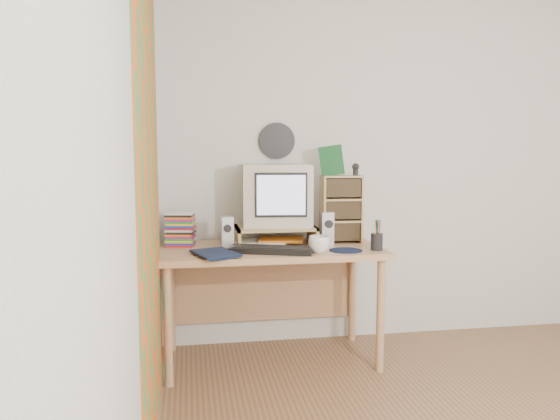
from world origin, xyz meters
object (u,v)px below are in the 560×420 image
object	(u,v)px
mug	(319,244)
crt_monitor	(277,195)
desk	(269,266)
diary	(198,253)
dvd_stack	(181,227)
cd_rack	(341,209)
keyboard	(271,250)

from	to	relation	value
mug	crt_monitor	bearing A→B (deg)	116.85
desk	diary	xyz separation A→B (m)	(-0.46, -0.33, 0.16)
dvd_stack	cd_rack	size ratio (longest dim) A/B	0.55
keyboard	mug	bearing A→B (deg)	9.38
cd_rack	diary	world-z (taller)	cd_rack
crt_monitor	mug	xyz separation A→B (m)	(0.19, -0.39, -0.27)
crt_monitor	keyboard	bearing A→B (deg)	-98.11
mug	diary	world-z (taller)	mug
cd_rack	mug	bearing A→B (deg)	-122.10
diary	desk	bearing A→B (deg)	15.86
dvd_stack	desk	bearing A→B (deg)	2.40
crt_monitor	dvd_stack	world-z (taller)	crt_monitor
mug	keyboard	bearing A→B (deg)	169.58
crt_monitor	diary	world-z (taller)	crt_monitor
desk	crt_monitor	xyz separation A→B (m)	(0.07, 0.09, 0.46)
desk	dvd_stack	size ratio (longest dim) A/B	5.64
desk	cd_rack	bearing A→B (deg)	5.11
dvd_stack	diary	size ratio (longest dim) A/B	0.93
crt_monitor	dvd_stack	size ratio (longest dim) A/B	1.72
crt_monitor	diary	size ratio (longest dim) A/B	1.60
diary	keyboard	bearing A→B (deg)	-8.99
crt_monitor	keyboard	world-z (taller)	crt_monitor
crt_monitor	cd_rack	xyz separation A→B (m)	(0.43, -0.04, -0.10)
diary	mug	bearing A→B (deg)	-17.10
desk	crt_monitor	bearing A→B (deg)	52.19
desk	crt_monitor	distance (m)	0.47
mug	diary	size ratio (longest dim) A/B	0.49
crt_monitor	mug	distance (m)	0.51
keyboard	crt_monitor	bearing A→B (deg)	95.07
desk	crt_monitor	size ratio (longest dim) A/B	3.28
keyboard	diary	world-z (taller)	diary
keyboard	dvd_stack	distance (m)	0.64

